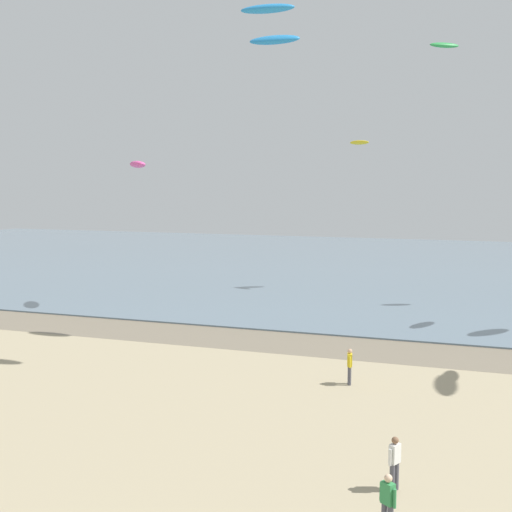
{
  "coord_description": "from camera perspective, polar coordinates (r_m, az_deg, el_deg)",
  "views": [
    {
      "loc": [
        8.02,
        -9.08,
        9.41
      ],
      "look_at": [
        0.65,
        13.06,
        6.72
      ],
      "focal_mm": 44.84,
      "sensor_mm": 36.0,
      "label": 1
    }
  ],
  "objects": [
    {
      "name": "sea",
      "position": [
        74.14,
        12.05,
        -0.84
      ],
      "size": [
        160.0,
        70.0,
        0.1
      ],
      "primitive_type": "cube",
      "color": "slate",
      "rests_on": "ground"
    },
    {
      "name": "person_right_flank",
      "position": [
        18.6,
        11.67,
        -20.74
      ],
      "size": [
        0.48,
        0.39,
        1.71
      ],
      "color": "#4C4C56",
      "rests_on": "ground"
    },
    {
      "name": "person_mid_beach",
      "position": [
        30.59,
        8.35,
        -9.63
      ],
      "size": [
        0.29,
        0.56,
        1.71
      ],
      "color": "#4C4C56",
      "rests_on": "ground"
    },
    {
      "name": "kite_aloft_3",
      "position": [
        39.4,
        1.66,
        18.71
      ],
      "size": [
        3.07,
        1.11,
        0.85
      ],
      "primitive_type": "ellipsoid",
      "rotation": [
        -0.43,
        0.0,
        3.15
      ],
      "color": "#2384D1"
    },
    {
      "name": "kite_aloft_7",
      "position": [
        59.24,
        16.45,
        17.59
      ],
      "size": [
        2.77,
        2.15,
        0.69
      ],
      "primitive_type": "ellipsoid",
      "rotation": [
        0.36,
        0.0,
        0.53
      ],
      "color": "green"
    },
    {
      "name": "wet_sand_strip",
      "position": [
        37.66,
        5.58,
        -7.93
      ],
      "size": [
        120.0,
        5.06,
        0.01
      ],
      "primitive_type": "cube",
      "color": "#7A6D59",
      "rests_on": "ground"
    },
    {
      "name": "person_nearest_camera",
      "position": [
        20.96,
        12.26,
        -17.49
      ],
      "size": [
        0.36,
        0.51,
        1.71
      ],
      "color": "#4C4C56",
      "rests_on": "ground"
    },
    {
      "name": "kite_aloft_9",
      "position": [
        33.45,
        1.03,
        21.19
      ],
      "size": [
        2.77,
        1.05,
        0.6
      ],
      "primitive_type": "ellipsoid",
      "rotation": [
        0.2,
        0.0,
        0.04
      ],
      "color": "#2384D1"
    },
    {
      "name": "kite_aloft_11",
      "position": [
        56.32,
        9.2,
        9.97
      ],
      "size": [
        1.92,
        1.21,
        0.5
      ],
      "primitive_type": "ellipsoid",
      "rotation": [
        -0.43,
        0.0,
        5.94
      ],
      "color": "yellow"
    },
    {
      "name": "kite_aloft_5",
      "position": [
        48.71,
        -10.52,
        8.04
      ],
      "size": [
        2.82,
        3.06,
        0.64
      ],
      "primitive_type": "ellipsoid",
      "rotation": [
        -0.15,
        0.0,
        5.42
      ],
      "color": "#E54C99"
    }
  ]
}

